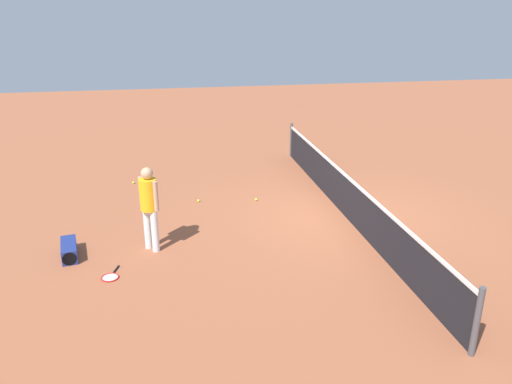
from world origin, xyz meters
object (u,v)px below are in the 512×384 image
object	(u,v)px
tennis_ball_midcourt	(134,183)
tennis_ball_near_player	(256,200)
tennis_racket_near_player	(111,277)
tennis_ball_by_net	(198,201)
equipment_bag	(69,251)
player_near_side	(149,202)

from	to	relation	value
tennis_ball_midcourt	tennis_ball_near_player	bearing A→B (deg)	58.44
tennis_racket_near_player	tennis_ball_by_net	bearing A→B (deg)	151.57
tennis_ball_midcourt	equipment_bag	distance (m)	4.26
tennis_ball_near_player	tennis_ball_midcourt	world-z (taller)	same
tennis_ball_by_net	tennis_ball_midcourt	size ratio (longest dim) A/B	1.00
equipment_bag	tennis_ball_by_net	bearing A→B (deg)	132.64
tennis_ball_by_net	equipment_bag	size ratio (longest dim) A/B	0.08
player_near_side	equipment_bag	size ratio (longest dim) A/B	2.03
tennis_racket_near_player	tennis_ball_by_net	distance (m)	3.85
tennis_ball_by_net	tennis_ball_midcourt	bearing A→B (deg)	-135.92
player_near_side	tennis_ball_midcourt	xyz separation A→B (m)	(-4.08, -0.52, -0.98)
tennis_ball_near_player	equipment_bag	size ratio (longest dim) A/B	0.08
player_near_side	tennis_ball_midcourt	bearing A→B (deg)	-172.69
tennis_ball_by_net	player_near_side	bearing A→B (deg)	-24.58
tennis_racket_near_player	tennis_ball_near_player	xyz separation A→B (m)	(-3.20, 3.24, 0.02)
player_near_side	tennis_ball_by_net	bearing A→B (deg)	155.42
tennis_ball_near_player	tennis_ball_midcourt	distance (m)	3.56
tennis_ball_midcourt	equipment_bag	xyz separation A→B (m)	(4.13, -1.04, 0.11)
player_near_side	tennis_ball_by_net	size ratio (longest dim) A/B	25.76
equipment_bag	player_near_side	bearing A→B (deg)	91.74
player_near_side	tennis_ball_midcourt	size ratio (longest dim) A/B	25.76
tennis_racket_near_player	equipment_bag	size ratio (longest dim) A/B	0.73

